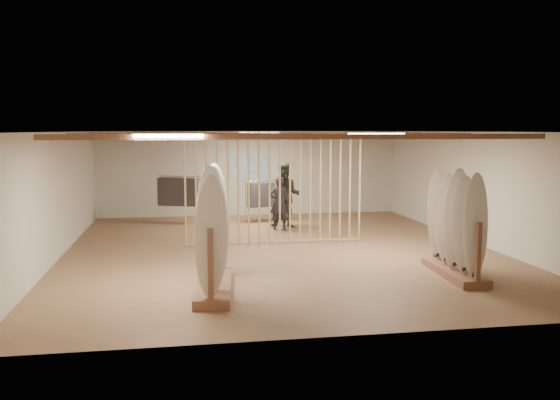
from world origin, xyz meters
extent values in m
plane|color=#8C6443|center=(0.00, 0.00, 0.00)|extent=(12.00, 12.00, 0.00)
plane|color=#98958F|center=(0.00, 0.00, 2.80)|extent=(12.00, 12.00, 0.00)
plane|color=beige|center=(0.00, 6.00, 1.40)|extent=(12.00, 0.00, 12.00)
plane|color=beige|center=(0.00, -6.00, 1.40)|extent=(12.00, 0.00, 12.00)
plane|color=beige|center=(-5.00, 0.00, 1.40)|extent=(0.00, 12.00, 12.00)
plane|color=beige|center=(5.00, 0.00, 1.40)|extent=(0.00, 12.00, 12.00)
cube|color=brown|center=(0.00, 0.00, 2.72)|extent=(9.50, 6.12, 0.10)
cube|color=white|center=(0.00, 0.00, 2.74)|extent=(1.20, 0.35, 0.06)
cylinder|color=tan|center=(-2.20, 0.80, 1.40)|extent=(0.05, 0.05, 2.78)
cylinder|color=tan|center=(-1.94, 0.80, 1.40)|extent=(0.05, 0.05, 2.78)
cylinder|color=tan|center=(-1.68, 0.80, 1.40)|extent=(0.05, 0.05, 2.78)
cylinder|color=tan|center=(-1.42, 0.80, 1.40)|extent=(0.05, 0.05, 2.78)
cylinder|color=tan|center=(-1.16, 0.80, 1.40)|extent=(0.05, 0.05, 2.78)
cylinder|color=tan|center=(-0.91, 0.80, 1.40)|extent=(0.05, 0.05, 2.78)
cylinder|color=tan|center=(-0.65, 0.80, 1.40)|extent=(0.05, 0.05, 2.78)
cylinder|color=tan|center=(-0.39, 0.80, 1.40)|extent=(0.05, 0.05, 2.78)
cylinder|color=tan|center=(-0.13, 0.80, 1.40)|extent=(0.05, 0.05, 2.78)
cylinder|color=tan|center=(0.13, 0.80, 1.40)|extent=(0.05, 0.05, 2.78)
cylinder|color=tan|center=(0.39, 0.80, 1.40)|extent=(0.05, 0.05, 2.78)
cylinder|color=tan|center=(0.65, 0.80, 1.40)|extent=(0.05, 0.05, 2.78)
cylinder|color=tan|center=(0.91, 0.80, 1.40)|extent=(0.05, 0.05, 2.78)
cylinder|color=tan|center=(1.16, 0.80, 1.40)|extent=(0.05, 0.05, 2.78)
cylinder|color=tan|center=(1.42, 0.80, 1.40)|extent=(0.05, 0.05, 2.78)
cylinder|color=tan|center=(1.68, 0.80, 1.40)|extent=(0.05, 0.05, 2.78)
cylinder|color=tan|center=(1.94, 0.80, 1.40)|extent=(0.05, 0.05, 2.78)
cylinder|color=tan|center=(2.20, 0.80, 1.40)|extent=(0.05, 0.05, 2.78)
cube|color=#3882C6|center=(0.00, 5.98, 1.60)|extent=(1.40, 0.03, 0.90)
cube|color=brown|center=(-1.76, -3.41, 0.08)|extent=(0.83, 2.34, 0.16)
cylinder|color=black|center=(-1.76, -3.41, 1.09)|extent=(0.24, 2.23, 0.01)
ellipsoid|color=silver|center=(-1.86, -4.35, 1.17)|extent=(0.53, 0.12, 2.01)
ellipsoid|color=white|center=(-1.81, -3.88, 1.17)|extent=(0.53, 0.12, 2.01)
ellipsoid|color=silver|center=(-1.76, -3.41, 1.17)|extent=(0.53, 0.12, 2.01)
ellipsoid|color=silver|center=(-1.72, -2.94, 1.17)|extent=(0.53, 0.12, 2.01)
ellipsoid|color=silver|center=(-1.67, -2.47, 1.17)|extent=(0.53, 0.12, 2.01)
cube|color=brown|center=(2.95, -3.04, 0.08)|extent=(0.66, 2.15, 0.15)
cylinder|color=black|center=(2.95, -3.04, 1.01)|extent=(0.12, 2.07, 0.01)
ellipsoid|color=white|center=(2.91, -3.90, 1.09)|extent=(0.49, 0.09, 1.87)
ellipsoid|color=silver|center=(2.93, -3.47, 1.09)|extent=(0.49, 0.09, 1.87)
ellipsoid|color=white|center=(2.95, -3.04, 1.09)|extent=(0.49, 0.09, 1.87)
ellipsoid|color=silver|center=(2.97, -2.61, 1.09)|extent=(0.49, 0.09, 1.87)
ellipsoid|color=silver|center=(2.99, -2.18, 1.09)|extent=(0.49, 0.09, 1.87)
cylinder|color=silver|center=(-2.34, 4.50, 1.45)|extent=(1.30, 0.55, 0.03)
cube|color=#222227|center=(-2.34, 4.50, 0.97)|extent=(1.33, 0.81, 0.85)
cylinder|color=silver|center=(-2.34, 4.50, 0.75)|extent=(0.03, 0.03, 1.50)
cylinder|color=silver|center=(0.31, 4.32, 1.28)|extent=(1.22, 0.28, 0.03)
cube|color=#222227|center=(0.31, 4.32, 0.86)|extent=(1.19, 0.54, 0.75)
cylinder|color=silver|center=(0.31, 4.32, 0.66)|extent=(0.03, 0.03, 1.33)
imported|color=#242229|center=(0.47, 2.90, 0.87)|extent=(0.71, 0.55, 1.74)
imported|color=#333027|center=(0.73, 3.25, 1.08)|extent=(1.23, 1.08, 2.15)
camera|label=1|loc=(-2.33, -13.67, 2.84)|focal=38.00mm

